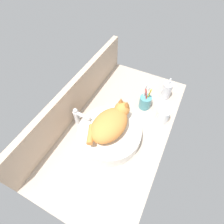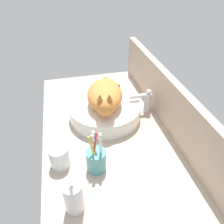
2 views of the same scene
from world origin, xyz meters
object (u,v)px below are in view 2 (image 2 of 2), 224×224
at_px(cat, 105,96).
at_px(water_glass, 60,158).
at_px(toothbrush_cup, 96,160).
at_px(faucet, 146,100).
at_px(soap_dispenser, 74,197).
at_px(sink_basin, 105,110).

xyz_separation_m(cat, water_glass, (0.25, -0.24, -0.10)).
bearing_deg(toothbrush_cup, water_glass, -110.62).
height_order(faucet, soap_dispenser, soap_dispenser).
relative_size(sink_basin, soap_dispenser, 2.31).
bearing_deg(sink_basin, faucet, 88.27).
xyz_separation_m(soap_dispenser, water_glass, (-0.20, -0.04, -0.02)).
distance_m(sink_basin, water_glass, 0.36).
bearing_deg(toothbrush_cup, cat, 161.90).
relative_size(cat, soap_dispenser, 2.01).
height_order(sink_basin, soap_dispenser, soap_dispenser).
distance_m(soap_dispenser, toothbrush_cup, 0.18).
bearing_deg(soap_dispenser, water_glass, -168.92).
distance_m(faucet, soap_dispenser, 0.62).
height_order(soap_dispenser, water_glass, soap_dispenser).
bearing_deg(faucet, soap_dispenser, -42.05).
relative_size(sink_basin, water_glass, 4.02).
bearing_deg(faucet, sink_basin, -91.73).
height_order(cat, faucet, cat).
relative_size(faucet, soap_dispenser, 0.87).
bearing_deg(water_glass, cat, 136.83).
relative_size(sink_basin, faucet, 2.66).
distance_m(sink_basin, toothbrush_cup, 0.33).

